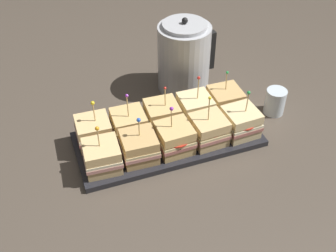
{
  "coord_description": "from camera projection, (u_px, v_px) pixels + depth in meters",
  "views": [
    {
      "loc": [
        -0.32,
        -0.88,
        0.87
      ],
      "look_at": [
        0.0,
        0.0,
        0.06
      ],
      "focal_mm": 45.0,
      "sensor_mm": 36.0,
      "label": 1
    }
  ],
  "objects": [
    {
      "name": "sandwich_back_far_right",
      "position": [
        225.0,
        101.0,
        1.33
      ],
      "size": [
        0.1,
        0.1,
        0.15
      ],
      "color": "tan",
      "rests_on": "serving_platter"
    },
    {
      "name": "sandwich_front_far_right",
      "position": [
        241.0,
        122.0,
        1.25
      ],
      "size": [
        0.1,
        0.1,
        0.16
      ],
      "color": "beige",
      "rests_on": "serving_platter"
    },
    {
      "name": "sandwich_back_center",
      "position": [
        162.0,
        116.0,
        1.27
      ],
      "size": [
        0.1,
        0.1,
        0.15
      ],
      "color": "tan",
      "rests_on": "serving_platter"
    },
    {
      "name": "sandwich_front_far_left",
      "position": [
        102.0,
        156.0,
        1.14
      ],
      "size": [
        0.11,
        0.11,
        0.15
      ],
      "color": "#DBB77A",
      "rests_on": "serving_platter"
    },
    {
      "name": "sandwich_back_right",
      "position": [
        195.0,
        109.0,
        1.3
      ],
      "size": [
        0.1,
        0.1,
        0.16
      ],
      "color": "beige",
      "rests_on": "serving_platter"
    },
    {
      "name": "ground_plane",
      "position": [
        168.0,
        141.0,
        1.28
      ],
      "size": [
        6.0,
        6.0,
        0.0
      ],
      "primitive_type": "plane",
      "color": "#4C4238"
    },
    {
      "name": "sandwich_back_far_left",
      "position": [
        94.0,
        132.0,
        1.22
      ],
      "size": [
        0.1,
        0.1,
        0.15
      ],
      "color": "#DBB77A",
      "rests_on": "serving_platter"
    },
    {
      "name": "sandwich_front_center",
      "position": [
        175.0,
        138.0,
        1.2
      ],
      "size": [
        0.1,
        0.1,
        0.15
      ],
      "color": "tan",
      "rests_on": "serving_platter"
    },
    {
      "name": "sandwich_front_left",
      "position": [
        139.0,
        147.0,
        1.17
      ],
      "size": [
        0.1,
        0.1,
        0.14
      ],
      "color": "tan",
      "rests_on": "serving_platter"
    },
    {
      "name": "drinking_glass",
      "position": [
        275.0,
        102.0,
        1.36
      ],
      "size": [
        0.07,
        0.07,
        0.09
      ],
      "color": "silver",
      "rests_on": "ground_plane"
    },
    {
      "name": "sandwich_front_right",
      "position": [
        209.0,
        130.0,
        1.22
      ],
      "size": [
        0.1,
        0.1,
        0.16
      ],
      "color": "#DBB77A",
      "rests_on": "serving_platter"
    },
    {
      "name": "sandwich_back_left",
      "position": [
        129.0,
        124.0,
        1.25
      ],
      "size": [
        0.1,
        0.1,
        0.16
      ],
      "color": "tan",
      "rests_on": "serving_platter"
    },
    {
      "name": "kettle_steel",
      "position": [
        184.0,
        57.0,
        1.42
      ],
      "size": [
        0.2,
        0.18,
        0.26
      ],
      "color": "#B7BABF",
      "rests_on": "ground_plane"
    },
    {
      "name": "serving_platter",
      "position": [
        168.0,
        139.0,
        1.27
      ],
      "size": [
        0.55,
        0.24,
        0.02
      ],
      "color": "#232328",
      "rests_on": "ground_plane"
    }
  ]
}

